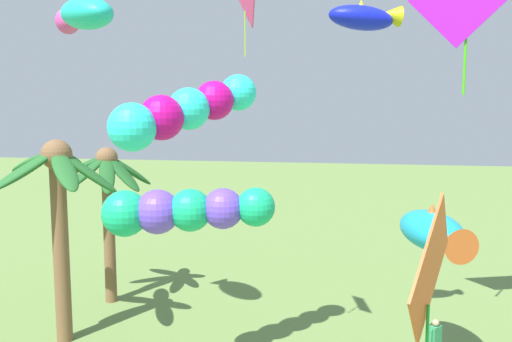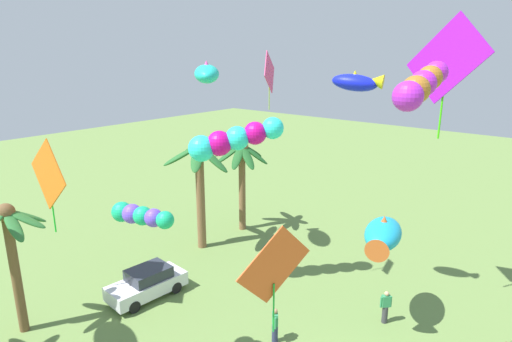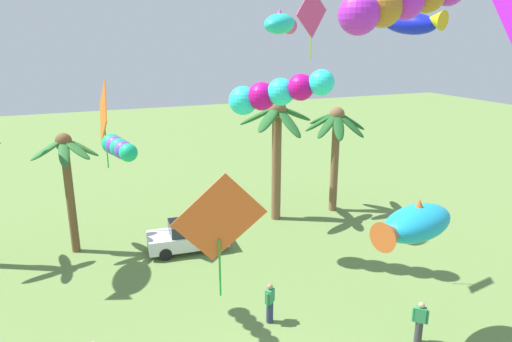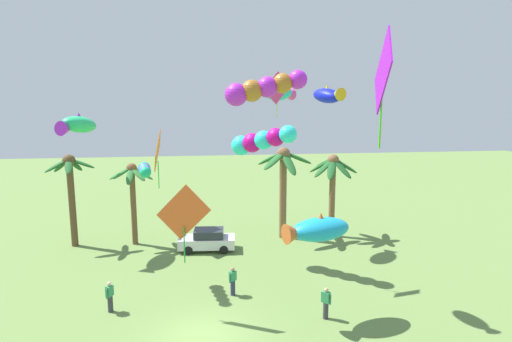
{
  "view_description": "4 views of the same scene",
  "coord_description": "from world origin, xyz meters",
  "px_view_note": "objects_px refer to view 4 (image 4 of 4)",
  "views": [
    {
      "loc": [
        -11.18,
        3.83,
        8.37
      ],
      "look_at": [
        2.69,
        5.99,
        6.5
      ],
      "focal_mm": 39.65,
      "sensor_mm": 36.0,
      "label": 1
    },
    {
      "loc": [
        -10.94,
        -5.47,
        11.95
      ],
      "look_at": [
        2.89,
        6.02,
        6.98
      ],
      "focal_mm": 30.02,
      "sensor_mm": 36.0,
      "label": 2
    },
    {
      "loc": [
        -4.45,
        -9.69,
        10.27
      ],
      "look_at": [
        1.94,
        5.95,
        5.33
      ],
      "focal_mm": 32.34,
      "sensor_mm": 36.0,
      "label": 3
    },
    {
      "loc": [
        0.24,
        -17.84,
        10.68
      ],
      "look_at": [
        3.1,
        5.16,
        6.62
      ],
      "focal_mm": 30.11,
      "sensor_mm": 36.0,
      "label": 4
    }
  ],
  "objects_px": {
    "palm_tree_0": "(133,184)",
    "kite_diamond_7": "(183,214)",
    "spectator_0": "(233,281)",
    "spectator_1": "(110,296)",
    "kite_diamond_10": "(277,88)",
    "kite_tube_6": "(145,170)",
    "palm_tree_3": "(332,175)",
    "kite_tube_4": "(261,141)",
    "kite_fish_1": "(328,95)",
    "kite_diamond_0": "(158,151)",
    "kite_diamond_3": "(383,73)",
    "kite_fish_5": "(77,125)",
    "kite_tube_2": "(263,88)",
    "kite_fish_9": "(280,93)",
    "kite_fish_8": "(317,229)",
    "palm_tree_1": "(70,182)",
    "palm_tree_2": "(283,171)",
    "spectator_2": "(326,303)",
    "parked_car_0": "(207,240)"
  },
  "relations": [
    {
      "from": "kite_diamond_0",
      "to": "kite_diamond_3",
      "type": "bearing_deg",
      "value": -49.83
    },
    {
      "from": "palm_tree_0",
      "to": "kite_diamond_7",
      "type": "distance_m",
      "value": 11.59
    },
    {
      "from": "palm_tree_0",
      "to": "kite_fish_1",
      "type": "bearing_deg",
      "value": -40.85
    },
    {
      "from": "kite_fish_9",
      "to": "kite_tube_6",
      "type": "bearing_deg",
      "value": -147.34
    },
    {
      "from": "kite_diamond_3",
      "to": "spectator_2",
      "type": "bearing_deg",
      "value": 155.72
    },
    {
      "from": "kite_diamond_7",
      "to": "kite_fish_1",
      "type": "bearing_deg",
      "value": 8.25
    },
    {
      "from": "spectator_1",
      "to": "kite_tube_2",
      "type": "height_order",
      "value": "kite_tube_2"
    },
    {
      "from": "spectator_0",
      "to": "spectator_1",
      "type": "bearing_deg",
      "value": -170.29
    },
    {
      "from": "parked_car_0",
      "to": "kite_fish_5",
      "type": "bearing_deg",
      "value": 173.95
    },
    {
      "from": "kite_diamond_0",
      "to": "kite_diamond_7",
      "type": "height_order",
      "value": "kite_diamond_0"
    },
    {
      "from": "palm_tree_2",
      "to": "kite_diamond_0",
      "type": "height_order",
      "value": "kite_diamond_0"
    },
    {
      "from": "palm_tree_2",
      "to": "kite_diamond_3",
      "type": "relative_size",
      "value": 1.35
    },
    {
      "from": "kite_fish_8",
      "to": "spectator_0",
      "type": "bearing_deg",
      "value": 143.67
    },
    {
      "from": "palm_tree_0",
      "to": "palm_tree_2",
      "type": "height_order",
      "value": "palm_tree_2"
    },
    {
      "from": "spectator_1",
      "to": "kite_fish_1",
      "type": "distance_m",
      "value": 14.84
    },
    {
      "from": "palm_tree_3",
      "to": "kite_fish_8",
      "type": "xyz_separation_m",
      "value": [
        -4.42,
        -11.99,
        -0.35
      ]
    },
    {
      "from": "palm_tree_2",
      "to": "spectator_0",
      "type": "relative_size",
      "value": 4.38
    },
    {
      "from": "parked_car_0",
      "to": "kite_diamond_7",
      "type": "bearing_deg",
      "value": -97.43
    },
    {
      "from": "parked_car_0",
      "to": "kite_fish_1",
      "type": "height_order",
      "value": "kite_fish_1"
    },
    {
      "from": "kite_diamond_0",
      "to": "kite_fish_9",
      "type": "xyz_separation_m",
      "value": [
        8.59,
        -1.15,
        4.06
      ]
    },
    {
      "from": "palm_tree_1",
      "to": "kite_fish_5",
      "type": "height_order",
      "value": "kite_fish_5"
    },
    {
      "from": "kite_diamond_7",
      "to": "kite_fish_8",
      "type": "distance_m",
      "value": 6.39
    },
    {
      "from": "palm_tree_1",
      "to": "palm_tree_0",
      "type": "bearing_deg",
      "value": -2.11
    },
    {
      "from": "palm_tree_1",
      "to": "kite_fish_5",
      "type": "xyz_separation_m",
      "value": [
        1.09,
        -1.21,
        4.05
      ]
    },
    {
      "from": "kite_diamond_10",
      "to": "palm_tree_2",
      "type": "bearing_deg",
      "value": 75.78
    },
    {
      "from": "spectator_2",
      "to": "kite_fish_9",
      "type": "height_order",
      "value": "kite_fish_9"
    },
    {
      "from": "kite_tube_2",
      "to": "kite_fish_5",
      "type": "distance_m",
      "value": 16.8
    },
    {
      "from": "spectator_1",
      "to": "spectator_2",
      "type": "relative_size",
      "value": 1.0
    },
    {
      "from": "kite_diamond_10",
      "to": "kite_tube_6",
      "type": "bearing_deg",
      "value": -177.57
    },
    {
      "from": "palm_tree_3",
      "to": "parked_car_0",
      "type": "xyz_separation_m",
      "value": [
        -9.53,
        -2.05,
        -4.06
      ]
    },
    {
      "from": "kite_fish_1",
      "to": "kite_diamond_10",
      "type": "height_order",
      "value": "kite_diamond_10"
    },
    {
      "from": "kite_fish_5",
      "to": "kite_tube_2",
      "type": "bearing_deg",
      "value": -50.23
    },
    {
      "from": "palm_tree_3",
      "to": "kite_fish_9",
      "type": "bearing_deg",
      "value": -162.38
    },
    {
      "from": "kite_tube_6",
      "to": "kite_diamond_7",
      "type": "xyz_separation_m",
      "value": [
        2.25,
        -4.04,
        -1.48
      ]
    },
    {
      "from": "spectator_0",
      "to": "kite_tube_4",
      "type": "xyz_separation_m",
      "value": [
        2.08,
        4.23,
        7.15
      ]
    },
    {
      "from": "kite_fish_1",
      "to": "kite_fish_5",
      "type": "relative_size",
      "value": 0.66
    },
    {
      "from": "kite_tube_4",
      "to": "kite_diamond_7",
      "type": "xyz_separation_m",
      "value": [
        -4.52,
        -5.99,
        -2.81
      ]
    },
    {
      "from": "kite_diamond_0",
      "to": "kite_tube_4",
      "type": "height_order",
      "value": "kite_tube_4"
    },
    {
      "from": "spectator_0",
      "to": "kite_diamond_7",
      "type": "distance_m",
      "value": 5.28
    },
    {
      "from": "palm_tree_0",
      "to": "palm_tree_1",
      "type": "xyz_separation_m",
      "value": [
        -4.29,
        0.16,
        0.26
      ]
    },
    {
      "from": "palm_tree_0",
      "to": "kite_fish_5",
      "type": "bearing_deg",
      "value": -161.76
    },
    {
      "from": "kite_tube_2",
      "to": "spectator_1",
      "type": "bearing_deg",
      "value": 152.6
    },
    {
      "from": "spectator_1",
      "to": "kite_fish_5",
      "type": "bearing_deg",
      "value": 110.95
    },
    {
      "from": "palm_tree_0",
      "to": "kite_diamond_0",
      "type": "distance_m",
      "value": 2.99
    },
    {
      "from": "palm_tree_1",
      "to": "spectator_2",
      "type": "xyz_separation_m",
      "value": [
        15.09,
        -12.28,
        -3.92
      ]
    },
    {
      "from": "palm_tree_3",
      "to": "kite_tube_4",
      "type": "relative_size",
      "value": 1.71
    },
    {
      "from": "kite_fish_8",
      "to": "kite_diamond_10",
      "type": "height_order",
      "value": "kite_diamond_10"
    },
    {
      "from": "palm_tree_3",
      "to": "kite_diamond_7",
      "type": "bearing_deg",
      "value": -134.34
    },
    {
      "from": "palm_tree_0",
      "to": "kite_diamond_10",
      "type": "height_order",
      "value": "kite_diamond_10"
    },
    {
      "from": "palm_tree_1",
      "to": "kite_tube_6",
      "type": "distance_m",
      "value": 9.44
    }
  ]
}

